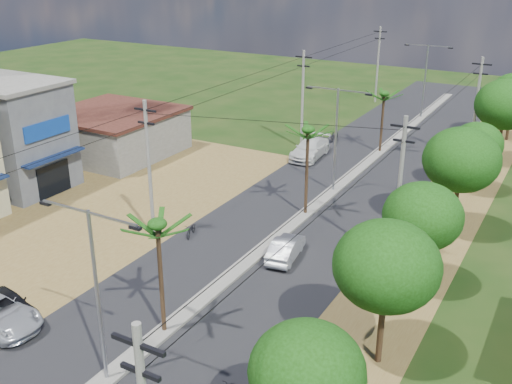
# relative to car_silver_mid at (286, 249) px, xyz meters

# --- Properties ---
(ground) EXTENTS (160.00, 160.00, 0.00)m
(ground) POSITION_rel_car_silver_mid_xyz_m (-1.69, -13.62, -0.65)
(ground) COLOR black
(ground) RESTS_ON ground
(road) EXTENTS (12.00, 110.00, 0.04)m
(road) POSITION_rel_car_silver_mid_xyz_m (-1.69, 1.38, -0.63)
(road) COLOR black
(road) RESTS_ON ground
(median) EXTENTS (1.00, 90.00, 0.18)m
(median) POSITION_rel_car_silver_mid_xyz_m (-1.69, 4.38, -0.56)
(median) COLOR #605E56
(median) RESTS_ON ground
(dirt_lot_west) EXTENTS (18.00, 46.00, 0.04)m
(dirt_lot_west) POSITION_rel_car_silver_mid_xyz_m (-16.69, -5.62, -0.64)
(dirt_lot_west) COLOR brown
(dirt_lot_west) RESTS_ON ground
(dirt_shoulder_east) EXTENTS (5.00, 90.00, 0.03)m
(dirt_shoulder_east) POSITION_rel_car_silver_mid_xyz_m (6.81, 1.38, -0.64)
(dirt_shoulder_east) COLOR brown
(dirt_shoulder_east) RESTS_ON ground
(shophouse_grey) EXTENTS (9.00, 6.40, 8.30)m
(shophouse_grey) POSITION_rel_car_silver_mid_xyz_m (-23.67, 0.38, 3.51)
(shophouse_grey) COLOR #4A4C52
(shophouse_grey) RESTS_ON ground
(low_shed) EXTENTS (10.40, 10.40, 3.95)m
(low_shed) POSITION_rel_car_silver_mid_xyz_m (-22.69, 10.38, 1.31)
(low_shed) COLOR #605E56
(low_shed) RESTS_ON ground
(tree_east_b) EXTENTS (4.00, 4.00, 5.83)m
(tree_east_b) POSITION_rel_car_silver_mid_xyz_m (7.61, -13.62, 3.46)
(tree_east_b) COLOR black
(tree_east_b) RESTS_ON ground
(tree_east_c) EXTENTS (4.60, 4.60, 6.83)m
(tree_east_c) POSITION_rel_car_silver_mid_xyz_m (8.01, -6.62, 4.21)
(tree_east_c) COLOR black
(tree_east_c) RESTS_ON ground
(tree_east_d) EXTENTS (4.20, 4.20, 6.13)m
(tree_east_d) POSITION_rel_car_silver_mid_xyz_m (7.71, 0.38, 3.68)
(tree_east_d) COLOR black
(tree_east_d) RESTS_ON ground
(tree_east_e) EXTENTS (4.80, 4.80, 7.14)m
(tree_east_e) POSITION_rel_car_silver_mid_xyz_m (7.91, 8.38, 4.44)
(tree_east_e) COLOR black
(tree_east_e) RESTS_ON ground
(tree_east_f) EXTENTS (3.80, 3.80, 5.52)m
(tree_east_f) POSITION_rel_car_silver_mid_xyz_m (7.51, 16.38, 3.23)
(tree_east_f) COLOR black
(tree_east_f) RESTS_ON ground
(tree_east_g) EXTENTS (5.00, 5.00, 7.38)m
(tree_east_g) POSITION_rel_car_silver_mid_xyz_m (8.11, 24.38, 4.59)
(tree_east_g) COLOR black
(tree_east_g) RESTS_ON ground
(palm_median_near) EXTENTS (2.00, 2.00, 6.15)m
(palm_median_near) POSITION_rel_car_silver_mid_xyz_m (-1.69, -9.62, 4.88)
(palm_median_near) COLOR black
(palm_median_near) RESTS_ON ground
(palm_median_mid) EXTENTS (2.00, 2.00, 6.55)m
(palm_median_mid) POSITION_rel_car_silver_mid_xyz_m (-1.69, 6.38, 5.25)
(palm_median_mid) COLOR black
(palm_median_mid) RESTS_ON ground
(palm_median_far) EXTENTS (2.00, 2.00, 5.85)m
(palm_median_far) POSITION_rel_car_silver_mid_xyz_m (-1.69, 22.38, 4.61)
(palm_median_far) COLOR black
(palm_median_far) RESTS_ON ground
(streetlight_near) EXTENTS (5.10, 0.18, 8.00)m
(streetlight_near) POSITION_rel_car_silver_mid_xyz_m (-1.69, -13.62, 4.13)
(streetlight_near) COLOR gray
(streetlight_near) RESTS_ON ground
(streetlight_mid) EXTENTS (5.10, 0.18, 8.00)m
(streetlight_mid) POSITION_rel_car_silver_mid_xyz_m (-1.69, 11.38, 4.13)
(streetlight_mid) COLOR gray
(streetlight_mid) RESTS_ON ground
(streetlight_far) EXTENTS (5.10, 0.18, 8.00)m
(streetlight_far) POSITION_rel_car_silver_mid_xyz_m (-1.69, 36.38, 4.13)
(streetlight_far) COLOR gray
(streetlight_far) RESTS_ON ground
(utility_pole_w_b) EXTENTS (1.60, 0.24, 9.00)m
(utility_pole_w_b) POSITION_rel_car_silver_mid_xyz_m (-8.69, -1.62, 4.10)
(utility_pole_w_b) COLOR #605E56
(utility_pole_w_b) RESTS_ON ground
(utility_pole_w_c) EXTENTS (1.60, 0.24, 9.00)m
(utility_pole_w_c) POSITION_rel_car_silver_mid_xyz_m (-8.69, 20.38, 4.10)
(utility_pole_w_c) COLOR #605E56
(utility_pole_w_c) RESTS_ON ground
(utility_pole_w_d) EXTENTS (1.60, 0.24, 9.00)m
(utility_pole_w_d) POSITION_rel_car_silver_mid_xyz_m (-8.69, 41.38, 4.10)
(utility_pole_w_d) COLOR #605E56
(utility_pole_w_d) RESTS_ON ground
(utility_pole_e_b) EXTENTS (1.60, 0.24, 9.00)m
(utility_pole_e_b) POSITION_rel_car_silver_mid_xyz_m (5.81, 2.38, 4.10)
(utility_pole_e_b) COLOR #605E56
(utility_pole_e_b) RESTS_ON ground
(utility_pole_e_c) EXTENTS (1.60, 0.24, 9.00)m
(utility_pole_e_c) POSITION_rel_car_silver_mid_xyz_m (5.81, 24.38, 4.10)
(utility_pole_e_c) COLOR #605E56
(utility_pole_e_c) RESTS_ON ground
(car_silver_mid) EXTENTS (1.99, 4.14, 1.31)m
(car_silver_mid) POSITION_rel_car_silver_mid_xyz_m (0.00, 0.00, 0.00)
(car_silver_mid) COLOR #A0A2A8
(car_silver_mid) RESTS_ON ground
(car_white_far) EXTENTS (2.59, 5.68, 1.61)m
(car_white_far) POSITION_rel_car_silver_mid_xyz_m (-6.69, 17.96, 0.15)
(car_white_far) COLOR #B5B5B1
(car_white_far) RESTS_ON ground
(car_parked_dark) EXTENTS (4.20, 2.17, 1.37)m
(car_parked_dark) POSITION_rel_car_silver_mid_xyz_m (-9.35, -12.41, 0.03)
(car_parked_dark) COLOR black
(car_parked_dark) RESTS_ON ground
(moto_rider_west_a) EXTENTS (1.03, 1.73, 0.86)m
(moto_rider_west_a) POSITION_rel_car_silver_mid_xyz_m (-6.69, -0.29, -0.22)
(moto_rider_west_a) COLOR black
(moto_rider_west_a) RESTS_ON ground
(moto_rider_west_b) EXTENTS (0.54, 1.83, 1.09)m
(moto_rider_west_b) POSITION_rel_car_silver_mid_xyz_m (-6.69, 23.65, -0.11)
(moto_rider_west_b) COLOR black
(moto_rider_west_b) RESTS_ON ground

